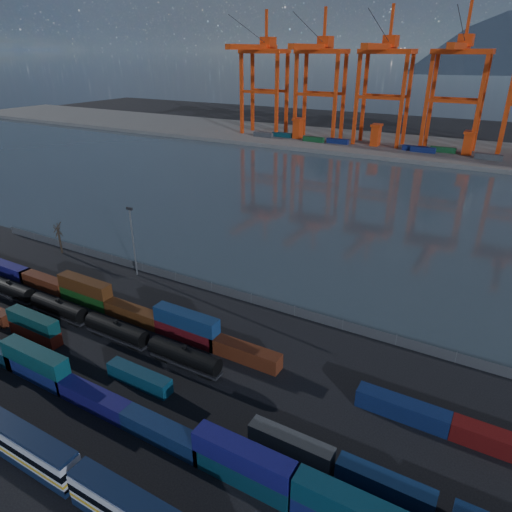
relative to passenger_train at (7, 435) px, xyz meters
The scene contains 14 objects.
ground 22.57m from the passenger_train, 69.20° to the left, with size 700.00×700.00×0.00m, color black.
harbor_water 126.23m from the passenger_train, 86.38° to the left, with size 700.00×700.00×0.00m, color #324048.
far_quay 231.10m from the passenger_train, 88.03° to the left, with size 700.00×70.00×2.00m, color #514F4C.
passenger_train is the anchor object (origin of this frame).
container_row_south 22.70m from the passenger_train, 29.63° to the left, with size 141.26×2.68×5.72m.
container_row_mid 18.59m from the passenger_train, 80.58° to the left, with size 141.29×2.38×5.07m.
container_row_north 31.83m from the passenger_train, 90.23° to the left, with size 142.29×2.66×5.66m.
tanker_string 38.97m from the passenger_train, 139.48° to the left, with size 91.18×2.94×4.20m.
waterfront_fence 49.63m from the passenger_train, 80.76° to the left, with size 160.12×0.12×2.20m.
bare_tree 66.76m from the passenger_train, 135.73° to the left, with size 2.27×2.33×8.61m.
yard_light_mast 52.29m from the passenger_train, 115.14° to the left, with size 1.60×0.40×16.60m.
gantry_cranes 227.59m from the passenger_train, 89.88° to the left, with size 201.46×50.81×68.81m.
quay_containers 216.44m from the passenger_train, 90.80° to the left, with size 172.58×10.99×2.60m.
straddle_carriers 221.08m from the passenger_train, 88.58° to the left, with size 140.00×7.00×11.10m.
Camera 1 is at (42.08, -43.24, 48.23)m, focal length 32.00 mm.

